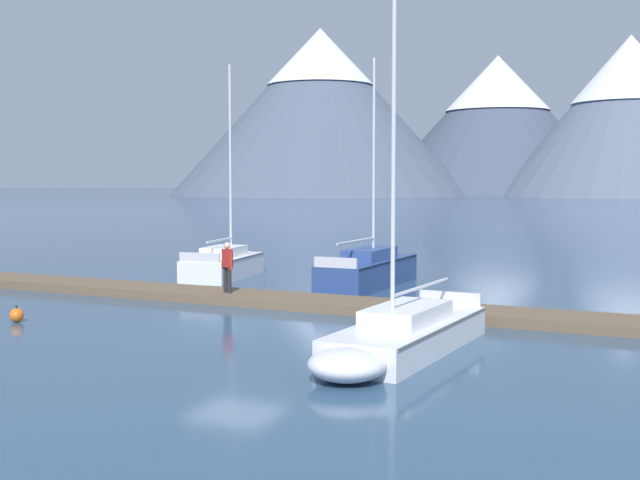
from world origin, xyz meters
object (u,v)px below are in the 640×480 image
(sailboat_mid_dock_port, at_px, (373,269))
(sailboat_second_berth, at_px, (228,263))
(sailboat_mid_dock_starboard, at_px, (401,335))
(person_on_dock, at_px, (227,264))
(mooring_buoy_channel_marker, at_px, (17,315))

(sailboat_mid_dock_port, bearing_deg, sailboat_second_berth, 176.65)
(sailboat_second_berth, relative_size, sailboat_mid_dock_port, 1.02)
(sailboat_mid_dock_port, height_order, sailboat_mid_dock_starboard, sailboat_mid_dock_port)
(person_on_dock, xyz_separation_m, mooring_buoy_channel_marker, (-3.56, -5.88, -1.06))
(sailboat_mid_dock_port, distance_m, mooring_buoy_channel_marker, 13.62)
(mooring_buoy_channel_marker, bearing_deg, sailboat_second_berth, 90.09)
(sailboat_second_berth, distance_m, sailboat_mid_dock_starboard, 16.84)
(sailboat_second_berth, height_order, mooring_buoy_channel_marker, sailboat_second_berth)
(mooring_buoy_channel_marker, bearing_deg, sailboat_mid_dock_starboard, -0.01)
(sailboat_mid_dock_starboard, distance_m, mooring_buoy_channel_marker, 11.48)
(person_on_dock, height_order, mooring_buoy_channel_marker, person_on_dock)
(sailboat_second_berth, height_order, sailboat_mid_dock_port, sailboat_second_berth)
(sailboat_second_berth, bearing_deg, sailboat_mid_dock_port, -3.35)
(sailboat_second_berth, bearing_deg, mooring_buoy_channel_marker, -89.91)
(mooring_buoy_channel_marker, bearing_deg, person_on_dock, 58.79)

